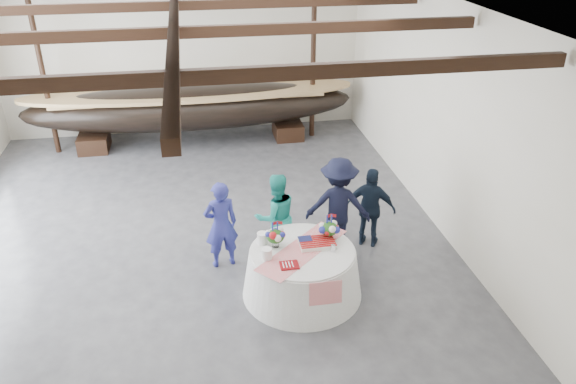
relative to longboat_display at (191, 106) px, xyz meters
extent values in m
cube|color=#3D3D42|center=(-0.13, -4.90, -1.07)|extent=(10.00, 12.00, 0.01)
cube|color=silver|center=(-0.13, 1.10, 1.18)|extent=(10.00, 0.02, 4.50)
cube|color=silver|center=(-0.13, -10.90, 1.18)|extent=(10.00, 0.02, 4.50)
cube|color=silver|center=(4.87, -4.90, 1.18)|extent=(0.02, 12.00, 4.50)
cube|color=white|center=(-0.13, -4.90, 3.43)|extent=(10.00, 12.00, 0.01)
cube|color=black|center=(-0.13, -8.40, 3.18)|extent=(9.80, 0.12, 0.18)
cube|color=black|center=(-0.13, -5.90, 3.18)|extent=(9.80, 0.12, 0.18)
cube|color=black|center=(-0.13, -3.40, 3.18)|extent=(9.80, 0.12, 0.18)
cube|color=black|center=(-0.13, -4.90, 3.31)|extent=(0.15, 11.76, 0.15)
cylinder|color=black|center=(-3.63, 0.00, 1.18)|extent=(0.14, 0.14, 4.50)
cylinder|color=black|center=(3.37, 0.00, 1.18)|extent=(0.14, 0.14, 4.50)
cube|color=black|center=(-2.67, 0.00, -0.84)|extent=(0.78, 1.00, 0.45)
cube|color=black|center=(2.67, 0.00, -0.84)|extent=(0.78, 1.00, 0.45)
ellipsoid|color=black|center=(0.00, 0.00, -0.01)|extent=(8.91, 1.78, 1.23)
cube|color=#9E7A4C|center=(0.00, 0.00, 0.33)|extent=(7.13, 1.17, 0.07)
cone|color=silver|center=(1.67, -7.15, -0.64)|extent=(2.06, 2.06, 0.85)
cylinder|color=silver|center=(1.67, -7.15, -0.21)|extent=(1.74, 1.74, 0.04)
cube|color=red|center=(1.67, -7.15, -0.18)|extent=(1.77, 1.69, 0.01)
cube|color=white|center=(1.94, -7.05, -0.15)|extent=(0.60, 0.40, 0.07)
cylinder|color=white|center=(1.04, -7.30, -0.09)|extent=(0.18, 0.18, 0.19)
cylinder|color=white|center=(1.04, -6.83, -0.09)|extent=(0.18, 0.18, 0.20)
cube|color=maroon|center=(1.37, -7.57, -0.17)|extent=(0.30, 0.24, 0.03)
cone|color=silver|center=(2.16, -7.27, -0.13)|extent=(0.09, 0.09, 0.12)
imported|color=navy|center=(0.39, -6.05, -0.21)|extent=(0.69, 0.52, 1.71)
imported|color=teal|center=(1.41, -5.92, -0.22)|extent=(0.94, 0.80, 1.69)
imported|color=black|center=(2.61, -5.88, -0.11)|extent=(1.37, 1.00, 1.90)
imported|color=black|center=(3.26, -5.86, -0.25)|extent=(1.03, 0.81, 1.63)
camera|label=1|loc=(0.07, -14.83, 5.00)|focal=35.00mm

